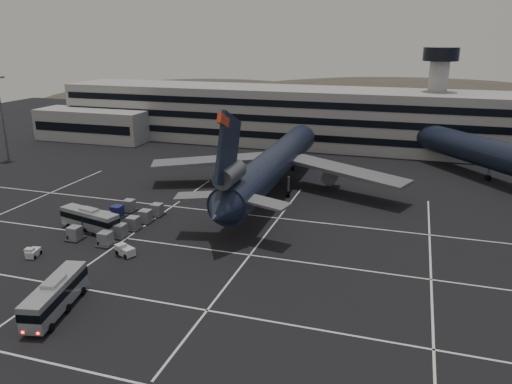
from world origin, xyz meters
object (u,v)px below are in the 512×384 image
Objects in this scene: bus_far at (90,219)px; uld_cluster at (118,221)px; bus_near at (55,294)px; tug_a at (33,253)px; trijet_main at (273,164)px.

bus_far is 4.04m from uld_cluster.
bus_near is at bearing -72.75° from uld_cluster.
bus_far is at bearing -137.81° from uld_cluster.
tug_a is (-11.57, 9.99, -1.38)m from bus_near.
tug_a is 0.15× the size of uld_cluster.
trijet_main is at bearing 65.44° from bus_near.
trijet_main reaches higher than bus_far.
bus_near is 0.69× the size of uld_cluster.
bus_near is 23.31m from uld_cluster.
trijet_main is 25.23× the size of tug_a.
uld_cluster is at bearing -34.45° from bus_far.
bus_near reaches higher than tug_a.
uld_cluster is (-6.91, 22.24, -1.04)m from bus_near.
tug_a is at bearing 127.39° from bus_near.
trijet_main is at bearing 45.49° from tug_a.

